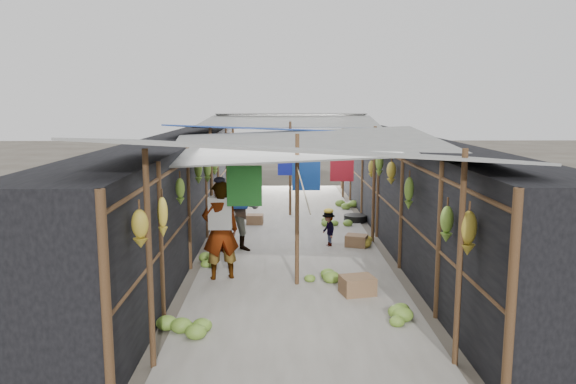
{
  "coord_description": "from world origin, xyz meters",
  "views": [
    {
      "loc": [
        -0.3,
        -6.28,
        3.11
      ],
      "look_at": [
        -0.12,
        5.35,
        1.25
      ],
      "focal_mm": 35.0,
      "sensor_mm": 36.0,
      "label": 1
    }
  ],
  "objects": [
    {
      "name": "hanging_bananas",
      "position": [
        0.07,
        6.43,
        1.68
      ],
      "size": [
        3.95,
        13.76,
        0.78
      ],
      "color": "#AE972C",
      "rests_on": "ground"
    },
    {
      "name": "aisle_slab",
      "position": [
        0.0,
        6.5,
        0.01
      ],
      "size": [
        3.6,
        16.0,
        0.02
      ],
      "primitive_type": "cube",
      "color": "#9E998E",
      "rests_on": "ground"
    },
    {
      "name": "crate_near",
      "position": [
        0.97,
        2.48,
        0.16
      ],
      "size": [
        0.61,
        0.53,
        0.31
      ],
      "primitive_type": "cube",
      "rotation": [
        0.0,
        0.0,
        0.23
      ],
      "color": "#8A6746",
      "rests_on": "ground"
    },
    {
      "name": "stall_right",
      "position": [
        2.7,
        6.5,
        1.15
      ],
      "size": [
        1.4,
        15.0,
        2.3
      ],
      "primitive_type": "cube",
      "color": "black",
      "rests_on": "ground"
    },
    {
      "name": "floor_bananas",
      "position": [
        0.54,
        5.09,
        0.14
      ],
      "size": [
        3.88,
        9.52,
        0.32
      ],
      "color": "olive",
      "rests_on": "ground"
    },
    {
      "name": "black_basin",
      "position": [
        1.7,
        8.17,
        0.09
      ],
      "size": [
        0.6,
        0.6,
        0.18
      ],
      "primitive_type": "cylinder",
      "color": "black",
      "rests_on": "ground"
    },
    {
      "name": "ground",
      "position": [
        0.0,
        0.0,
        0.0
      ],
      "size": [
        80.0,
        80.0,
        0.0
      ],
      "primitive_type": "plane",
      "color": "#6B6356",
      "rests_on": "ground"
    },
    {
      "name": "market_canopy",
      "position": [
        0.03,
        6.82,
        2.41
      ],
      "size": [
        5.62,
        15.2,
        2.77
      ],
      "color": "brown",
      "rests_on": "ground"
    },
    {
      "name": "crate_back",
      "position": [
        -0.93,
        7.85,
        0.13
      ],
      "size": [
        0.43,
        0.36,
        0.26
      ],
      "primitive_type": "cube",
      "rotation": [
        0.0,
        0.0,
        -0.04
      ],
      "color": "#8A6746",
      "rests_on": "ground"
    },
    {
      "name": "vendor_seated",
      "position": [
        0.76,
        5.6,
        0.39
      ],
      "size": [
        0.42,
        0.57,
        0.79
      ],
      "primitive_type": "imported",
      "rotation": [
        0.0,
        0.0,
        -1.3
      ],
      "color": "#4E4844",
      "rests_on": "ground"
    },
    {
      "name": "stall_left",
      "position": [
        -2.7,
        6.5,
        1.15
      ],
      "size": [
        1.4,
        15.0,
        2.3
      ],
      "primitive_type": "cube",
      "color": "black",
      "rests_on": "ground"
    },
    {
      "name": "vendor_elderly",
      "position": [
        -1.33,
        3.35,
        0.89
      ],
      "size": [
        0.74,
        0.6,
        1.77
      ],
      "primitive_type": "imported",
      "rotation": [
        0.0,
        0.0,
        3.45
      ],
      "color": "silver",
      "rests_on": "ground"
    },
    {
      "name": "shopper_blue",
      "position": [
        -1.16,
        5.22,
        0.9
      ],
      "size": [
        0.92,
        0.74,
        1.81
      ],
      "primitive_type": "imported",
      "rotation": [
        0.0,
        0.0,
        0.07
      ],
      "color": "#1E3598",
      "rests_on": "ground"
    },
    {
      "name": "crate_mid",
      "position": [
        1.37,
        5.55,
        0.14
      ],
      "size": [
        0.54,
        0.49,
        0.27
      ],
      "primitive_type": "cube",
      "rotation": [
        0.0,
        0.0,
        -0.33
      ],
      "color": "#8A6746",
      "rests_on": "ground"
    }
  ]
}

